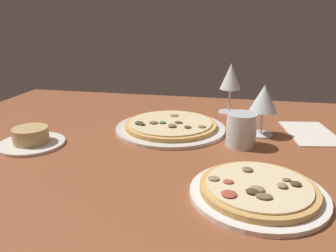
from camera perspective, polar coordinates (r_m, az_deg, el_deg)
The scene contains 8 objects.
dining_table at distance 92.38cm, azimuth -0.50°, elevation -3.98°, with size 150.00×110.00×4.00cm, color brown.
pizza_main at distance 101.14cm, azimuth 0.44°, elevation -0.03°, with size 33.32×33.32×3.38cm.
pizza_side at distance 67.48cm, azimuth 15.20°, elevation -10.65°, with size 26.44×26.44×3.37cm.
ramekin_on_saucer at distance 96.48cm, azimuth -22.46°, elevation -2.00°, with size 17.47×17.47×4.89cm.
wine_glass_far at distance 98.07cm, azimuth 16.11°, elevation 4.30°, with size 8.01×8.01×14.83cm.
wine_glass_near at distance 118.94cm, azimuth 10.72°, elevation 8.05°, with size 7.44×7.44×17.63cm.
water_glass at distance 90.05cm, azimuth 12.43°, elevation -1.01°, with size 7.85×7.85×9.02cm.
paper_menu at distance 106.91cm, azimuth 23.27°, elevation -1.14°, with size 12.99×21.56×0.30cm, color silver.
Camera 1 is at (-18.10, 83.41, 37.34)cm, focal length 35.47 mm.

